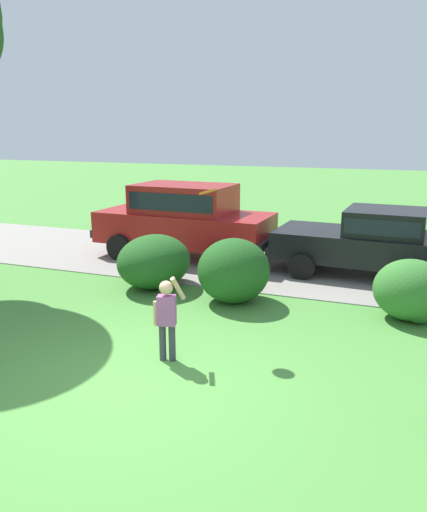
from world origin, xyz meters
name	(u,v)px	position (x,y,z in m)	size (l,w,h in m)	color
ground_plane	(131,387)	(0.00, 0.00, 0.00)	(80.00, 80.00, 0.00)	#478438
driveway_strip	(264,265)	(0.00, 6.55, 0.01)	(28.00, 4.40, 0.02)	gray
shrub_near_tree	(154,261)	(-1.73, 4.02, 0.56)	(1.49, 1.78, 1.12)	#1E511C
shrub_centre_left	(234,271)	(0.15, 3.71, 0.63)	(1.40, 1.45, 1.25)	#1E511C
shrub_centre	(412,292)	(3.40, 3.92, 0.51)	(1.31, 1.24, 1.08)	#33702B
parked_sedan	(374,240)	(2.55, 6.55, 0.85)	(4.48, 2.25, 1.56)	black
parked_suv	(184,217)	(-2.19, 6.61, 1.08)	(4.75, 2.21, 1.92)	maroon
child_thrower	(167,314)	(0.10, 0.90, 0.72)	(0.42, 0.33, 1.29)	#383842
frisbee	(208,192)	(0.33, 1.95, 2.36)	(0.28, 0.28, 0.13)	orange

